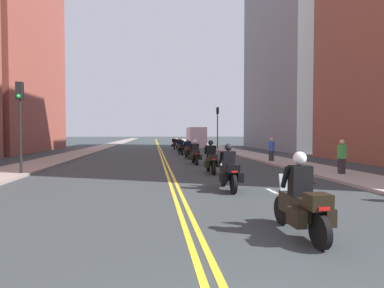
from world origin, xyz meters
The scene contains 22 objects.
ground_plane centered at (0.00, 48.00, 0.00)m, with size 264.00×264.00×0.00m, color #313739.
sidewalk_left centered at (-7.93, 48.00, 0.06)m, with size 2.73×144.00×0.12m, color gray.
sidewalk_right centered at (7.93, 48.00, 0.06)m, with size 2.73×144.00×0.12m, color #9F978D.
centreline_yellow_inner centered at (-0.12, 48.00, 0.00)m, with size 0.12×132.00×0.01m, color yellow.
centreline_yellow_outer centered at (0.12, 48.00, 0.00)m, with size 0.12×132.00×0.01m, color yellow.
lane_dashes_white centered at (3.28, 29.00, 0.00)m, with size 0.14×56.40×0.01m.
building_left_1 centered at (-16.50, 35.14, 10.54)m, with size 7.53×17.21×21.08m.
building_right_1 centered at (16.02, 35.73, 13.37)m, with size 6.57×17.72×26.74m.
motorcycle_0 centered at (2.05, 4.02, 0.67)m, with size 0.77×2.15×1.64m.
motorcycle_1 centered at (1.84, 9.06, 0.67)m, with size 0.76×2.20×1.64m.
motorcycle_2 centered at (2.07, 13.78, 0.66)m, with size 0.76×2.24×1.65m.
motorcycle_3 centered at (1.90, 18.52, 0.64)m, with size 0.76×2.16×1.59m.
motorcycle_4 centered at (1.91, 22.82, 0.66)m, with size 0.78×2.24×1.65m.
motorcycle_5 centered at (1.77, 27.50, 0.67)m, with size 0.78×2.29×1.63m.
motorcycle_6 centered at (1.98, 32.69, 0.64)m, with size 0.78×2.26×1.61m.
motorcycle_7 centered at (1.78, 37.00, 0.64)m, with size 0.78×2.15×1.57m.
traffic_cone_0 centered at (5.41, 10.21, 0.41)m, with size 0.34×0.34×0.82m.
traffic_light_near centered at (-6.96, 13.99, 3.03)m, with size 0.28×0.38×4.39m.
traffic_light_far centered at (6.96, 35.97, 3.53)m, with size 0.28×0.38×5.14m.
pedestrian_0 centered at (7.15, 18.83, 0.86)m, with size 0.37×0.50×1.68m.
pedestrian_1 centered at (7.89, 11.95, 0.88)m, with size 0.41×0.33×1.70m.
parked_truck centered at (5.16, 42.51, 1.27)m, with size 2.20×6.50×2.80m.
Camera 1 is at (-0.78, -1.68, 2.00)m, focal length 29.57 mm.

